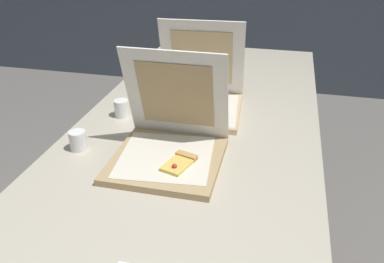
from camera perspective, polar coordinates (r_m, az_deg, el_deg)
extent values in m
cube|color=#BCB29E|center=(1.54, 0.66, 0.37)|extent=(0.91, 2.16, 0.03)
cylinder|color=#38383D|center=(2.67, -2.70, 4.08)|extent=(0.04, 0.04, 0.70)
cylinder|color=#38383D|center=(2.58, 14.03, 2.36)|extent=(0.04, 0.04, 0.70)
cube|color=tan|center=(1.30, -3.56, -4.04)|extent=(0.35, 0.35, 0.02)
cube|color=silver|center=(1.30, -3.72, -3.54)|extent=(0.32, 0.32, 0.00)
cube|color=white|center=(1.32, -2.26, 5.17)|extent=(0.35, 0.11, 0.33)
cube|color=tan|center=(1.32, -2.33, 5.15)|extent=(0.25, 0.08, 0.24)
cube|color=#EAC156|center=(1.24, -2.04, -4.70)|extent=(0.10, 0.12, 0.01)
cube|color=tan|center=(1.28, -0.78, -3.49)|extent=(0.07, 0.04, 0.02)
sphere|color=red|center=(1.22, -2.49, -4.93)|extent=(0.02, 0.02, 0.02)
cube|color=tan|center=(1.64, 0.75, 3.09)|extent=(0.37, 0.37, 0.02)
cube|color=silver|center=(1.62, 0.90, 3.35)|extent=(0.34, 0.34, 0.00)
cube|color=white|center=(1.69, 1.47, 10.32)|extent=(0.35, 0.12, 0.33)
cube|color=tan|center=(1.68, 1.43, 10.31)|extent=(0.25, 0.09, 0.24)
cube|color=#E0B266|center=(1.62, -0.23, 3.56)|extent=(0.12, 0.14, 0.01)
cube|color=tan|center=(1.66, 1.03, 4.31)|extent=(0.08, 0.05, 0.02)
sphere|color=orange|center=(1.61, -0.51, 3.67)|extent=(0.02, 0.02, 0.02)
cylinder|color=white|center=(1.42, -15.84, -1.23)|extent=(0.06, 0.06, 0.07)
cylinder|color=white|center=(1.62, -9.94, 3.26)|extent=(0.06, 0.06, 0.07)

